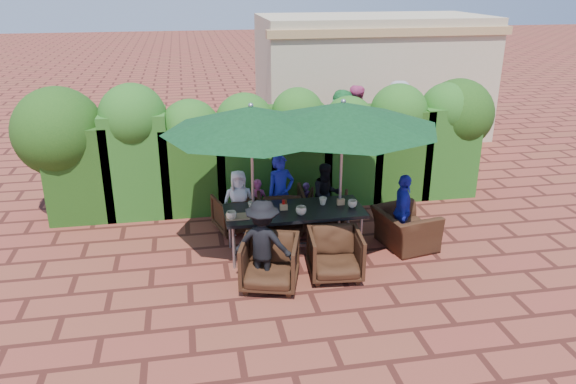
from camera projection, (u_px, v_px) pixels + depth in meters
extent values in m
plane|color=maroon|center=(295.00, 256.00, 8.95)|extent=(80.00, 80.00, 0.00)
cube|color=black|center=(294.00, 211.00, 8.82)|extent=(2.19, 0.90, 0.05)
cube|color=gray|center=(294.00, 245.00, 9.04)|extent=(1.99, 0.05, 0.05)
cylinder|color=gray|center=(234.00, 247.00, 8.47)|extent=(0.05, 0.05, 0.70)
cylinder|color=gray|center=(230.00, 228.00, 9.11)|extent=(0.05, 0.05, 0.70)
cylinder|color=gray|center=(361.00, 237.00, 8.81)|extent=(0.05, 0.05, 0.70)
cylinder|color=gray|center=(348.00, 219.00, 9.45)|extent=(0.05, 0.05, 0.70)
cylinder|color=gray|center=(254.00, 253.00, 9.02)|extent=(0.44, 0.44, 0.03)
cylinder|color=gray|center=(253.00, 184.00, 8.59)|extent=(0.04, 0.04, 2.40)
cone|color=black|center=(251.00, 119.00, 8.22)|extent=(2.68, 2.68, 0.38)
sphere|color=gray|center=(251.00, 106.00, 8.15)|extent=(0.08, 0.08, 0.08)
cylinder|color=gray|center=(338.00, 245.00, 9.28)|extent=(0.44, 0.44, 0.03)
cylinder|color=gray|center=(341.00, 178.00, 8.85)|extent=(0.04, 0.04, 2.40)
cone|color=black|center=(343.00, 115.00, 8.48)|extent=(3.01, 3.01, 0.38)
sphere|color=gray|center=(343.00, 101.00, 8.41)|extent=(0.08, 0.08, 0.08)
imported|color=black|center=(236.00, 211.00, 9.76)|extent=(0.83, 0.80, 0.70)
imported|color=black|center=(280.00, 208.00, 9.75)|extent=(0.85, 0.81, 0.83)
imported|color=black|center=(327.00, 208.00, 9.92)|extent=(0.84, 0.82, 0.69)
imported|color=black|center=(270.00, 261.00, 7.96)|extent=(0.96, 0.92, 0.81)
imported|color=black|center=(335.00, 252.00, 8.23)|extent=(0.82, 0.78, 0.78)
imported|color=black|center=(405.00, 223.00, 9.15)|extent=(0.79, 1.05, 0.83)
imported|color=white|center=(239.00, 202.00, 9.59)|extent=(0.56, 0.34, 1.13)
imported|color=#2129B6|center=(281.00, 194.00, 9.64)|extent=(0.58, 0.52, 1.37)
imported|color=black|center=(326.00, 195.00, 9.84)|extent=(0.59, 0.39, 1.16)
imported|color=black|center=(263.00, 244.00, 7.91)|extent=(0.92, 0.68, 1.31)
imported|color=#2129B6|center=(403.00, 211.00, 9.09)|extent=(0.58, 0.80, 1.24)
imported|color=#D34A89|center=(258.00, 205.00, 9.78)|extent=(0.40, 0.37, 0.90)
imported|color=#784698|center=(306.00, 203.00, 10.08)|extent=(0.33, 0.31, 0.74)
imported|color=#25893F|center=(341.00, 129.00, 12.83)|extent=(1.75, 0.75, 1.82)
imported|color=#D34A89|center=(354.00, 125.00, 13.13)|extent=(0.97, 0.70, 1.84)
imported|color=gray|center=(397.00, 122.00, 13.18)|extent=(1.30, 0.71, 1.93)
imported|color=beige|center=(231.00, 215.00, 8.44)|extent=(0.16, 0.16, 0.12)
imported|color=beige|center=(252.00, 206.00, 8.80)|extent=(0.13, 0.13, 0.13)
imported|color=beige|center=(301.00, 211.00, 8.60)|extent=(0.17, 0.17, 0.13)
imported|color=beige|center=(323.00, 201.00, 8.98)|extent=(0.13, 0.13, 0.12)
imported|color=beige|center=(352.00, 204.00, 8.88)|extent=(0.15, 0.15, 0.12)
cylinder|color=#B20C0A|center=(283.00, 205.00, 8.76)|extent=(0.04, 0.04, 0.17)
cylinder|color=#4C230C|center=(286.00, 204.00, 8.78)|extent=(0.04, 0.04, 0.17)
cube|color=#A87A51|center=(237.00, 217.00, 8.53)|extent=(0.35, 0.25, 0.02)
cube|color=tan|center=(284.00, 207.00, 8.78)|extent=(0.12, 0.06, 0.10)
cube|color=tan|center=(341.00, 202.00, 8.98)|extent=(0.12, 0.06, 0.10)
cube|color=#153C10|center=(81.00, 171.00, 10.15)|extent=(1.15, 0.95, 1.74)
sphere|color=#153C10|center=(75.00, 130.00, 9.87)|extent=(0.98, 0.98, 0.98)
cube|color=#153C10|center=(137.00, 163.00, 10.28)|extent=(1.15, 0.95, 1.93)
sphere|color=#153C10|center=(133.00, 117.00, 9.97)|extent=(1.21, 1.21, 1.21)
cube|color=#153C10|center=(193.00, 167.00, 10.50)|extent=(1.15, 0.95, 1.66)
sphere|color=#153C10|center=(190.00, 130.00, 10.24)|extent=(1.11, 1.11, 1.11)
cube|color=#153C10|center=(246.00, 162.00, 10.66)|extent=(1.15, 0.95, 1.74)
sphere|color=#153C10|center=(245.00, 122.00, 10.38)|extent=(1.10, 1.10, 1.10)
cube|color=#153C10|center=(297.00, 156.00, 10.81)|extent=(1.15, 0.95, 1.86)
sphere|color=#153C10|center=(298.00, 114.00, 10.51)|extent=(0.99, 0.99, 0.99)
cube|color=#153C10|center=(347.00, 158.00, 11.01)|extent=(1.15, 0.95, 1.66)
sphere|color=#153C10|center=(349.00, 122.00, 10.75)|extent=(1.00, 1.00, 1.00)
cube|color=#153C10|center=(396.00, 152.00, 11.16)|extent=(1.15, 0.95, 1.80)
sphere|color=#153C10|center=(399.00, 113.00, 10.87)|extent=(1.13, 1.13, 1.13)
cube|color=#153C10|center=(443.00, 149.00, 11.32)|extent=(1.15, 0.95, 1.82)
sphere|color=#153C10|center=(447.00, 109.00, 11.03)|extent=(1.06, 1.06, 1.06)
sphere|color=#153C10|center=(59.00, 132.00, 9.93)|extent=(1.60, 1.60, 1.60)
sphere|color=#153C10|center=(458.00, 114.00, 11.22)|extent=(1.40, 1.40, 1.40)
cube|color=#C3AF91|center=(371.00, 76.00, 15.39)|extent=(6.00, 3.00, 3.20)
cube|color=tan|center=(393.00, 32.00, 13.59)|extent=(6.20, 0.25, 0.20)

